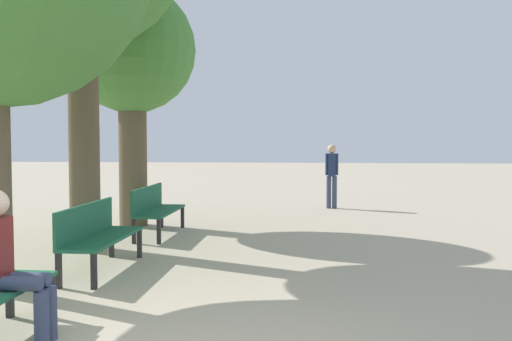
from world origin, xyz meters
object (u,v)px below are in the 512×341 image
bench_row_1 (96,232)px  pedestrian_near (332,172)px  bench_row_2 (155,207)px  person_seated (9,261)px  tree_row_2 (132,55)px

bench_row_1 → pedestrian_near: size_ratio=1.16×
bench_row_2 → pedestrian_near: size_ratio=1.16×
bench_row_2 → person_seated: person_seated is taller
bench_row_2 → person_seated: 5.44m
person_seated → bench_row_1: bearing=95.3°
bench_row_1 → person_seated: bearing=-84.7°
tree_row_2 → pedestrian_near: (4.06, 3.28, -2.47)m
bench_row_1 → pedestrian_near: bearing=65.2°
bench_row_1 → bench_row_2: (0.00, 2.84, 0.00)m
tree_row_2 → pedestrian_near: bearing=38.9°
tree_row_2 → person_seated: size_ratio=3.69×
bench_row_2 → person_seated: bearing=-87.5°
bench_row_1 → person_seated: 2.60m
bench_row_2 → pedestrian_near: bearing=52.7°
tree_row_2 → bench_row_2: bearing=-56.0°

